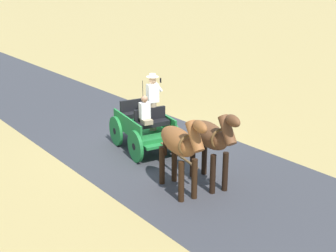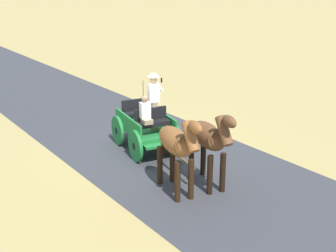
% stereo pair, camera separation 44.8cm
% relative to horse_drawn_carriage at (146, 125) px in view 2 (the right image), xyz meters
% --- Properties ---
extents(ground_plane, '(200.00, 200.00, 0.00)m').
position_rel_horse_drawn_carriage_xyz_m(ground_plane, '(-0.17, -0.15, -0.82)').
color(ground_plane, tan).
extents(road_surface, '(5.37, 160.00, 0.01)m').
position_rel_horse_drawn_carriage_xyz_m(road_surface, '(-0.17, -0.15, -0.81)').
color(road_surface, '#38383D').
rests_on(road_surface, ground).
extents(horse_drawn_carriage, '(1.84, 4.51, 2.50)m').
position_rel_horse_drawn_carriage_xyz_m(horse_drawn_carriage, '(0.00, 0.00, 0.00)').
color(horse_drawn_carriage, '#1E7233').
rests_on(horse_drawn_carriage, ground).
extents(horse_near_side, '(0.92, 2.14, 2.21)m').
position_rel_horse_drawn_carriage_xyz_m(horse_near_side, '(0.12, 3.06, 0.51)').
color(horse_near_side, brown).
rests_on(horse_near_side, ground).
extents(horse_off_side, '(0.89, 2.15, 2.21)m').
position_rel_horse_drawn_carriage_xyz_m(horse_off_side, '(1.03, 2.89, 0.51)').
color(horse_off_side, brown).
rests_on(horse_off_side, ground).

